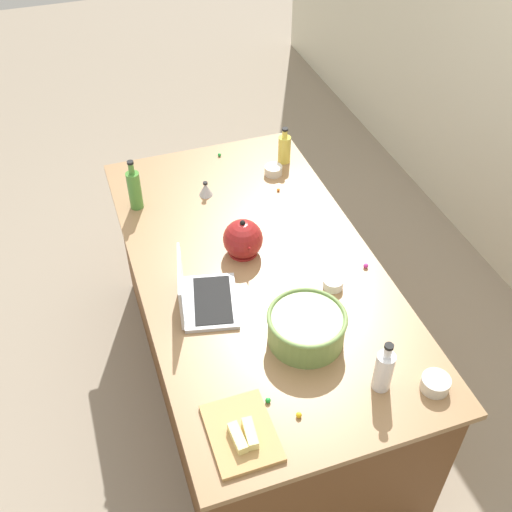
{
  "coord_description": "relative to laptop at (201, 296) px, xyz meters",
  "views": [
    {
      "loc": [
        1.9,
        -0.65,
        2.79
      ],
      "look_at": [
        0.0,
        0.0,
        0.95
      ],
      "focal_mm": 43.45,
      "sensor_mm": 36.0,
      "label": 1
    }
  ],
  "objects": [
    {
      "name": "butter_stick_left",
      "position": [
        0.67,
        -0.05,
        -0.01
      ],
      "size": [
        0.11,
        0.04,
        0.04
      ],
      "primitive_type": "cube",
      "rotation": [
        0.0,
        0.0,
        0.06
      ],
      "color": "#F4E58C",
      "rests_on": "cutting_board"
    },
    {
      "name": "ramekin_wide",
      "position": [
        0.68,
        0.7,
        -0.02
      ],
      "size": [
        0.11,
        0.11,
        0.05
      ],
      "primitive_type": "cylinder",
      "color": "beige",
      "rests_on": "island_counter"
    },
    {
      "name": "candy_3",
      "position": [
        -0.63,
        0.58,
        -0.04
      ],
      "size": [
        0.02,
        0.02,
        0.02
      ],
      "primitive_type": "sphere",
      "color": "orange",
      "rests_on": "island_counter"
    },
    {
      "name": "kettle",
      "position": [
        -0.25,
        0.26,
        0.03
      ],
      "size": [
        0.21,
        0.18,
        0.2
      ],
      "color": "maroon",
      "rests_on": "island_counter"
    },
    {
      "name": "ground_plane",
      "position": [
        -0.15,
        0.29,
        -0.95
      ],
      "size": [
        12.0,
        12.0,
        0.0
      ],
      "primitive_type": "plane",
      "color": "gray"
    },
    {
      "name": "kitchen_timer",
      "position": [
        -0.72,
        0.22,
        -0.01
      ],
      "size": [
        0.07,
        0.07,
        0.08
      ],
      "color": "#B2B2B7",
      "rests_on": "island_counter"
    },
    {
      "name": "candy_5",
      "position": [
        -1.04,
        0.38,
        -0.04
      ],
      "size": [
        0.02,
        0.02,
        0.02
      ],
      "primitive_type": "sphere",
      "color": "green",
      "rests_on": "island_counter"
    },
    {
      "name": "cutting_board",
      "position": [
        0.64,
        -0.03,
        -0.04
      ],
      "size": [
        0.29,
        0.22,
        0.02
      ],
      "primitive_type": "cube",
      "color": "tan",
      "rests_on": "island_counter"
    },
    {
      "name": "candy_0",
      "position": [
        -0.42,
        0.27,
        -0.04
      ],
      "size": [
        0.02,
        0.02,
        0.02
      ],
      "primitive_type": "sphere",
      "color": "red",
      "rests_on": "island_counter"
    },
    {
      "name": "laptop",
      "position": [
        0.0,
        0.0,
        0.0
      ],
      "size": [
        0.35,
        0.29,
        0.22
      ],
      "color": "#B7B7BC",
      "rests_on": "island_counter"
    },
    {
      "name": "candy_2",
      "position": [
        0.02,
        0.75,
        -0.04
      ],
      "size": [
        0.02,
        0.02,
        0.02
      ],
      "primitive_type": "sphere",
      "color": "#CC3399",
      "rests_on": "island_counter"
    },
    {
      "name": "ramekin_medium",
      "position": [
        -0.78,
        0.61,
        -0.02
      ],
      "size": [
        0.09,
        0.09,
        0.05
      ],
      "primitive_type": "cylinder",
      "color": "beige",
      "rests_on": "island_counter"
    },
    {
      "name": "bottle_oil",
      "position": [
        -0.88,
        0.7,
        0.03
      ],
      "size": [
        0.07,
        0.07,
        0.2
      ],
      "color": "#DBC64C",
      "rests_on": "island_counter"
    },
    {
      "name": "candy_1",
      "position": [
        0.54,
        0.1,
        -0.04
      ],
      "size": [
        0.02,
        0.02,
        0.02
      ],
      "primitive_type": "sphere",
      "color": "green",
      "rests_on": "island_counter"
    },
    {
      "name": "mixing_bowl_large",
      "position": [
        0.31,
        0.34,
        0.02
      ],
      "size": [
        0.31,
        0.31,
        0.14
      ],
      "color": "#72934C",
      "rests_on": "island_counter"
    },
    {
      "name": "bottle_olive",
      "position": [
        -0.74,
        -0.13,
        0.06
      ],
      "size": [
        0.07,
        0.07,
        0.27
      ],
      "color": "#4C8C38",
      "rests_on": "island_counter"
    },
    {
      "name": "candy_4",
      "position": [
        0.63,
        0.18,
        -0.04
      ],
      "size": [
        0.02,
        0.02,
        0.02
      ],
      "primitive_type": "sphere",
      "color": "yellow",
      "rests_on": "island_counter"
    },
    {
      "name": "butter_stick_right",
      "position": [
        0.66,
        -0.01,
        -0.01
      ],
      "size": [
        0.11,
        0.05,
        0.04
      ],
      "primitive_type": "cube",
      "rotation": [
        0.0,
        0.0,
        -0.08
      ],
      "color": "#F4E58C",
      "rests_on": "cutting_board"
    },
    {
      "name": "bottle_vinegar",
      "position": [
        0.61,
        0.52,
        0.05
      ],
      "size": [
        0.07,
        0.07,
        0.23
      ],
      "color": "white",
      "rests_on": "island_counter"
    },
    {
      "name": "ramekin_small",
      "position": [
        0.09,
        0.56,
        -0.03
      ],
      "size": [
        0.09,
        0.09,
        0.04
      ],
      "primitive_type": "cylinder",
      "color": "white",
      "rests_on": "island_counter"
    },
    {
      "name": "island_counter",
      "position": [
        -0.15,
        0.29,
        -0.5
      ],
      "size": [
        2.0,
        1.05,
        0.9
      ],
      "color": "brown",
      "rests_on": "ground"
    }
  ]
}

